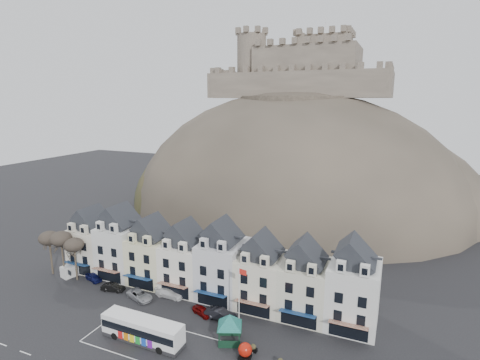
% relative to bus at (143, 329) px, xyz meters
% --- Properties ---
extents(ground, '(300.00, 300.00, 0.00)m').
position_rel_bus_xyz_m(ground, '(1.23, -0.89, -1.82)').
color(ground, black).
rests_on(ground, ground).
extents(coach_bay_markings, '(22.00, 7.50, 0.01)m').
position_rel_bus_xyz_m(coach_bay_markings, '(3.23, 0.36, -1.82)').
color(coach_bay_markings, silver).
rests_on(coach_bay_markings, ground).
extents(townhouse_terrace, '(54.40, 9.35, 11.80)m').
position_rel_bus_xyz_m(townhouse_terrace, '(1.38, 15.08, 3.48)').
color(townhouse_terrace, beige).
rests_on(townhouse_terrace, ground).
extents(castle_hill, '(100.00, 76.00, 68.00)m').
position_rel_bus_xyz_m(castle_hill, '(2.48, 68.06, -1.71)').
color(castle_hill, '#37322B').
rests_on(castle_hill, ground).
extents(castle, '(50.20, 22.20, 22.00)m').
position_rel_bus_xyz_m(castle, '(1.74, 75.04, 38.37)').
color(castle, brown).
rests_on(castle, ground).
extents(tree_left_far, '(3.61, 3.61, 8.24)m').
position_rel_bus_xyz_m(tree_left_far, '(-27.77, 9.61, 5.08)').
color(tree_left_far, '#393124').
rests_on(tree_left_far, ground).
extents(tree_left_mid, '(3.78, 3.78, 8.64)m').
position_rel_bus_xyz_m(tree_left_mid, '(-24.77, 9.61, 5.42)').
color(tree_left_mid, '#393124').
rests_on(tree_left_mid, ground).
extents(tree_left_near, '(3.43, 3.43, 7.84)m').
position_rel_bus_xyz_m(tree_left_near, '(-21.77, 9.61, 4.73)').
color(tree_left_near, '#393124').
rests_on(tree_left_near, ground).
extents(bus, '(11.70, 2.86, 3.29)m').
position_rel_bus_xyz_m(bus, '(0.00, 0.00, 0.00)').
color(bus, '#262628').
rests_on(bus, ground).
extents(bus_shelter, '(5.92, 5.92, 4.03)m').
position_rel_bus_xyz_m(bus_shelter, '(10.68, 4.41, 1.31)').
color(bus_shelter, black).
rests_on(bus_shelter, ground).
extents(red_buoy, '(1.73, 1.73, 2.14)m').
position_rel_bus_xyz_m(red_buoy, '(13.82, 2.13, -0.73)').
color(red_buoy, black).
rests_on(red_buoy, ground).
extents(flagpole, '(1.31, 0.36, 9.20)m').
position_rel_bus_xyz_m(flagpole, '(10.55, 8.03, 3.43)').
color(flagpole, silver).
rests_on(flagpole, ground).
extents(white_van, '(2.99, 4.80, 2.04)m').
position_rel_bus_xyz_m(white_van, '(-23.82, 11.00, -0.80)').
color(white_van, silver).
rests_on(white_van, ground).
extents(planter_east, '(1.07, 0.72, 1.03)m').
position_rel_bus_xyz_m(planter_east, '(14.23, 3.81, -1.32)').
color(planter_east, black).
rests_on(planter_east, ground).
extents(car_navy, '(4.12, 2.64, 1.31)m').
position_rel_bus_xyz_m(car_navy, '(-18.77, 10.49, -1.17)').
color(car_navy, '#0D1245').
rests_on(car_navy, ground).
extents(car_black, '(4.16, 2.15, 1.31)m').
position_rel_bus_xyz_m(car_black, '(-13.01, 8.96, -1.17)').
color(car_black, black).
rests_on(car_black, ground).
extents(car_silver, '(5.31, 3.67, 1.37)m').
position_rel_bus_xyz_m(car_silver, '(-7.25, 8.61, -1.14)').
color(car_silver, '#93959A').
rests_on(car_silver, ground).
extents(car_white, '(4.91, 2.05, 1.42)m').
position_rel_bus_xyz_m(car_white, '(-3.17, 11.11, -1.11)').
color(car_white, white).
rests_on(car_white, ground).
extents(car_maroon, '(3.87, 2.73, 1.22)m').
position_rel_bus_xyz_m(car_maroon, '(4.22, 8.61, -1.21)').
color(car_maroon, '#560504').
rests_on(car_maroon, ground).
extents(car_charcoal, '(4.76, 1.74, 1.56)m').
position_rel_bus_xyz_m(car_charcoal, '(7.23, 8.61, -1.04)').
color(car_charcoal, black).
rests_on(car_charcoal, ground).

